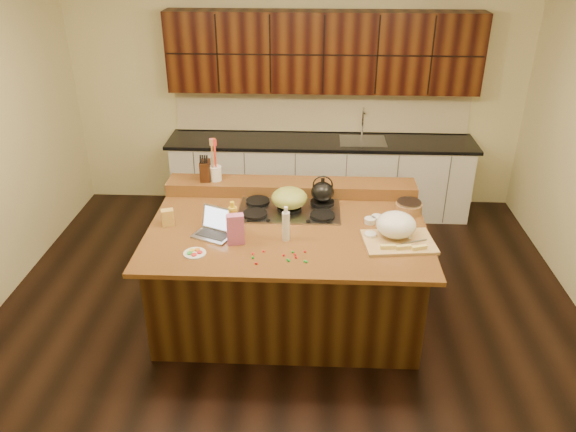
{
  "coord_description": "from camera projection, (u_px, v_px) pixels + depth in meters",
  "views": [
    {
      "loc": [
        0.2,
        -4.26,
        3.23
      ],
      "look_at": [
        0.0,
        0.05,
        1.0
      ],
      "focal_mm": 35.0,
      "sensor_mm": 36.0,
      "label": 1
    }
  ],
  "objects": [
    {
      "name": "gumdrop_5",
      "position": [
        253.0,
        258.0,
        4.38
      ],
      "size": [
        0.02,
        0.02,
        0.02
      ],
      "primitive_type": "ellipsoid",
      "color": "#198C26",
      "rests_on": "island"
    },
    {
      "name": "vinegar_bottle",
      "position": [
        286.0,
        226.0,
        4.6
      ],
      "size": [
        0.07,
        0.07,
        0.25
      ],
      "primitive_type": "cylinder",
      "rotation": [
        0.0,
        0.0,
        -0.1
      ],
      "color": "silver",
      "rests_on": "island"
    },
    {
      "name": "island",
      "position": [
        288.0,
        271.0,
        5.06
      ],
      "size": [
        2.4,
        1.6,
        0.92
      ],
      "color": "black",
      "rests_on": "ground"
    },
    {
      "name": "pink_bag",
      "position": [
        235.0,
        229.0,
        4.54
      ],
      "size": [
        0.15,
        0.1,
        0.26
      ],
      "primitive_type": "cube",
      "rotation": [
        0.0,
        0.0,
        0.23
      ],
      "color": "#C75D95",
      "rests_on": "island"
    },
    {
      "name": "kitchen_timer",
      "position": [
        409.0,
        236.0,
        4.63
      ],
      "size": [
        0.09,
        0.09,
        0.07
      ],
      "primitive_type": "cone",
      "rotation": [
        0.0,
        0.0,
        0.21
      ],
      "color": "silver",
      "rests_on": "island"
    },
    {
      "name": "gumdrop_6",
      "position": [
        295.0,
        254.0,
        4.42
      ],
      "size": [
        0.02,
        0.02,
        0.02
      ],
      "primitive_type": "ellipsoid",
      "color": "red",
      "rests_on": "island"
    },
    {
      "name": "gumdrop_11",
      "position": [
        305.0,
        261.0,
        4.33
      ],
      "size": [
        0.02,
        0.02,
        0.02
      ],
      "primitive_type": "ellipsoid",
      "color": "#198C26",
      "rests_on": "island"
    },
    {
      "name": "candy_plate",
      "position": [
        195.0,
        253.0,
        4.44
      ],
      "size": [
        0.24,
        0.24,
        0.01
      ],
      "primitive_type": "cylinder",
      "rotation": [
        0.0,
        0.0,
        -0.4
      ],
      "color": "white",
      "rests_on": "island"
    },
    {
      "name": "gumdrop_10",
      "position": [
        256.0,
        263.0,
        4.3
      ],
      "size": [
        0.02,
        0.02,
        0.02
      ],
      "primitive_type": "ellipsoid",
      "color": "red",
      "rests_on": "island"
    },
    {
      "name": "back_counter",
      "position": [
        321.0,
        135.0,
        6.78
      ],
      "size": [
        3.7,
        0.66,
        2.4
      ],
      "color": "silver",
      "rests_on": "ground"
    },
    {
      "name": "strainer_bowl",
      "position": [
        409.0,
        208.0,
        5.07
      ],
      "size": [
        0.24,
        0.24,
        0.09
      ],
      "primitive_type": "cylinder",
      "rotation": [
        0.0,
        0.0,
        0.02
      ],
      "color": "#996B3F",
      "rests_on": "island"
    },
    {
      "name": "gumdrop_2",
      "position": [
        296.0,
        257.0,
        4.38
      ],
      "size": [
        0.02,
        0.02,
        0.02
      ],
      "primitive_type": "ellipsoid",
      "color": "red",
      "rests_on": "island"
    },
    {
      "name": "gumdrop_12",
      "position": [
        264.0,
        251.0,
        4.47
      ],
      "size": [
        0.02,
        0.02,
        0.02
      ],
      "primitive_type": "ellipsoid",
      "color": "red",
      "rests_on": "island"
    },
    {
      "name": "cooktop",
      "position": [
        289.0,
        210.0,
        5.11
      ],
      "size": [
        0.92,
        0.52,
        0.05
      ],
      "color": "gray",
      "rests_on": "island"
    },
    {
      "name": "ramekin_a",
      "position": [
        370.0,
        236.0,
        4.66
      ],
      "size": [
        0.12,
        0.12,
        0.04
      ],
      "primitive_type": "cylinder",
      "rotation": [
        0.0,
        0.0,
        0.24
      ],
      "color": "white",
      "rests_on": "island"
    },
    {
      "name": "gumdrop_7",
      "position": [
        306.0,
        262.0,
        4.32
      ],
      "size": [
        0.02,
        0.02,
        0.02
      ],
      "primitive_type": "ellipsoid",
      "color": "#198C26",
      "rests_on": "island"
    },
    {
      "name": "green_bowl",
      "position": [
        289.0,
        198.0,
        5.05
      ],
      "size": [
        0.42,
        0.42,
        0.18
      ],
      "primitive_type": "ellipsoid",
      "rotation": [
        0.0,
        0.0,
        0.36
      ],
      "color": "olive",
      "rests_on": "cooktop"
    },
    {
      "name": "kettle",
      "position": [
        323.0,
        192.0,
        5.15
      ],
      "size": [
        0.27,
        0.27,
        0.19
      ],
      "primitive_type": "ellipsoid",
      "rotation": [
        0.0,
        0.0,
        0.31
      ],
      "color": "black",
      "rests_on": "cooktop"
    },
    {
      "name": "utensil_crock",
      "position": [
        215.0,
        173.0,
        5.41
      ],
      "size": [
        0.15,
        0.15,
        0.14
      ],
      "primitive_type": "cylinder",
      "rotation": [
        0.0,
        0.0,
        -0.35
      ],
      "color": "white",
      "rests_on": "back_ledge"
    },
    {
      "name": "gumdrop_8",
      "position": [
        253.0,
        254.0,
        4.43
      ],
      "size": [
        0.02,
        0.02,
        0.02
      ],
      "primitive_type": "ellipsoid",
      "color": "red",
      "rests_on": "island"
    },
    {
      "name": "back_ledge",
      "position": [
        291.0,
        187.0,
        5.44
      ],
      "size": [
        2.4,
        0.3,
        0.12
      ],
      "primitive_type": "cube",
      "color": "black",
      "rests_on": "island"
    },
    {
      "name": "gumdrop_3",
      "position": [
        289.0,
        261.0,
        4.34
      ],
      "size": [
        0.02,
        0.02,
        0.02
      ],
      "primitive_type": "ellipsoid",
      "color": "#198C26",
      "rests_on": "island"
    },
    {
      "name": "laptop",
      "position": [
        215.0,
        228.0,
        4.71
      ],
      "size": [
        0.39,
        0.35,
        0.22
      ],
      "rotation": [
        0.0,
        0.0,
        -0.41
      ],
      "color": "#B7B7BC",
      "rests_on": "island"
    },
    {
      "name": "gumdrop_1",
      "position": [
        288.0,
        260.0,
        4.35
      ],
      "size": [
        0.02,
        0.02,
        0.02
      ],
      "primitive_type": "ellipsoid",
      "color": "#198C26",
      "rests_on": "island"
    },
    {
      "name": "room",
      "position": [
        288.0,
        181.0,
        4.65
      ],
      "size": [
        5.52,
        5.02,
        2.72
      ],
      "color": "black",
      "rests_on": "ground"
    },
    {
      "name": "wooden_tray",
      "position": [
        397.0,
        229.0,
        4.6
      ],
      "size": [
        0.61,
        0.48,
        0.23
      ],
      "rotation": [
        0.0,
        0.0,
        0.11
      ],
      "color": "tan",
      "rests_on": "island"
    },
    {
      "name": "gumdrop_9",
      "position": [
        293.0,
        252.0,
        4.45
      ],
      "size": [
        0.02,
        0.02,
        0.02
      ],
      "primitive_type": "ellipsoid",
      "color": "#198C26",
      "rests_on": "island"
    },
    {
      "name": "oil_bottle",
      "position": [
        233.0,
        222.0,
        4.64
      ],
      "size": [
        0.09,
        0.09,
        0.27
      ],
      "primitive_type": "cylinder",
      "rotation": [
        0.0,
        0.0,
        -0.42
      ],
      "color": "yellow",
      "rests_on": "island"
    },
    {
      "name": "gumdrop_0",
      "position": [
        305.0,
        252.0,
        4.46
      ],
      "size": [
        0.02,
        0.02,
        0.02
      ],
      "primitive_type": "ellipsoid",
      "color": "red",
      "rests_on": "island"
    },
    {
      "name": "ramekin_c",
      "position": [
        377.0,
        218.0,
        4.94
      ],
      "size": [
        0.11,
        0.11,
        0.04
      ],
      "primitive_type": "cylinder",
      "rotation": [
        0.0,
        0.0,
        -0.16
      ],
      "color": "white",
      "rests_on": "island"
    },
    {
      "name": "package_box",
      "position": [
        168.0,
        218.0,
        4.84
      ],
      "size": [
        0.12,
        0.1,
        0.15
      ],
      "primitive_type": "cube",
      "rotation": [
        0.0,
        0.0,
        0.32
      ],
      "color": "gold",
      "rests_on": "island"
    },
    {
      "name": "ramekin_b",
      "position": [
        370.0,
        221.0,
        4.9
      ],
      "size": [
        0.13,
        0.13,
        0.04
      ],
      "primitive_type": "cylinder",
      "rotation": [
        0.0,
        0.0,
        0.3
      ],
      "color": "white",
      "rests_on": "island"
    },
    {
      "name": "gumdrop_4",
      "position": [
        284.0,
        255.0,
        4.41
      ],
      "size": [
        0.02,
        0.02,
        0.02
      ],
      "primitive_type": "ellipsoid",
      "color": "red",
      "rests_on": "island"
    },
    {
      "name": "knife_block",
      "position": [
        205.0,
        171.0,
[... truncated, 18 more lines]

